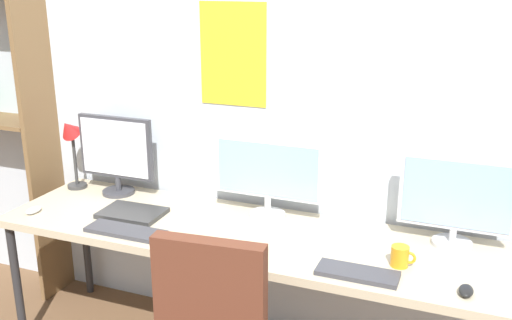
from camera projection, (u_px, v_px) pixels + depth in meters
name	position (u px, v px, depth m)	size (l,w,h in m)	color
wall_back	(283.00, 101.00, 3.00)	(4.96, 0.11, 2.60)	silver
desk	(252.00, 241.00, 2.81)	(2.56, 0.68, 0.74)	tan
monitor_left	(116.00, 152.00, 3.23)	(0.45, 0.18, 0.44)	#38383D
monitor_center	(268.00, 174.00, 2.92)	(0.57, 0.18, 0.41)	silver
monitor_right	(457.00, 199.00, 2.60)	(0.51, 0.18, 0.42)	silver
desk_lamp	(70.00, 140.00, 3.29)	(0.11, 0.16, 0.43)	#333333
keyboard_left	(126.00, 231.00, 2.79)	(0.40, 0.13, 0.02)	#38383D
keyboard_right	(357.00, 273.00, 2.39)	(0.34, 0.13, 0.02)	#38383D
mouse_left_side	(33.00, 210.00, 3.02)	(0.06, 0.10, 0.03)	silver
mouse_right_side	(466.00, 291.00, 2.25)	(0.06, 0.10, 0.03)	black
laptop_closed	(132.00, 213.00, 3.00)	(0.32, 0.22, 0.02)	#2D2D2D
coffee_mug	(400.00, 256.00, 2.46)	(0.11, 0.08, 0.09)	orange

